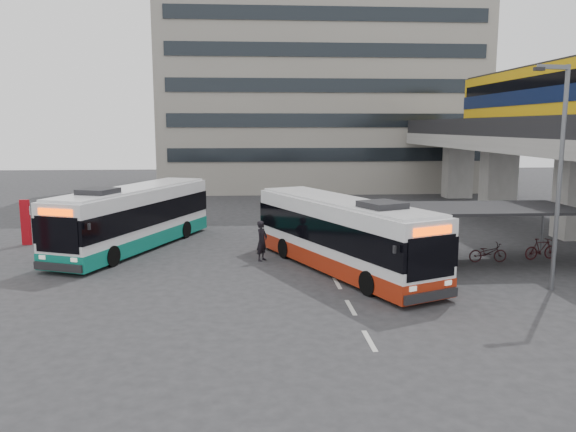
{
  "coord_description": "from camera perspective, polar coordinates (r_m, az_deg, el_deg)",
  "views": [
    {
      "loc": [
        -0.89,
        -21.12,
        6.09
      ],
      "look_at": [
        0.87,
        4.34,
        2.0
      ],
      "focal_mm": 35.0,
      "sensor_mm": 36.0,
      "label": 1
    }
  ],
  "objects": [
    {
      "name": "viaduct",
      "position": [
        37.44,
        24.89,
        8.49
      ],
      "size": [
        8.0,
        32.0,
        9.68
      ],
      "color": "gray",
      "rests_on": "ground"
    },
    {
      "name": "sign_totem_north",
      "position": [
        31.97,
        -25.1,
        -0.52
      ],
      "size": [
        0.51,
        0.17,
        2.37
      ],
      "rotation": [
        0.0,
        0.0,
        -0.04
      ],
      "color": "#A80A13",
      "rests_on": "ground"
    },
    {
      "name": "ground",
      "position": [
        22.0,
        -1.49,
        -6.97
      ],
      "size": [
        120.0,
        120.0,
        0.0
      ],
      "primitive_type": "plane",
      "color": "#28282B",
      "rests_on": "ground"
    },
    {
      "name": "road_markings",
      "position": [
        19.41,
        6.4,
        -9.22
      ],
      "size": [
        0.15,
        7.6,
        0.01
      ],
      "color": "beige",
      "rests_on": "ground"
    },
    {
      "name": "lamp_post",
      "position": [
        22.69,
        25.76,
        4.71
      ],
      "size": [
        1.45,
        0.41,
        8.25
      ],
      "rotation": [
        0.0,
        0.0,
        0.17
      ],
      "color": "#595B60",
      "rests_on": "ground"
    },
    {
      "name": "bus_main",
      "position": [
        23.88,
        5.46,
        -1.95
      ],
      "size": [
        6.68,
        11.15,
        3.29
      ],
      "rotation": [
        0.0,
        0.0,
        0.41
      ],
      "color": "white",
      "rests_on": "ground"
    },
    {
      "name": "pedestrian",
      "position": [
        25.63,
        -2.66,
        -2.53
      ],
      "size": [
        0.72,
        0.8,
        1.85
      ],
      "primitive_type": "imported",
      "rotation": [
        0.0,
        0.0,
        1.04
      ],
      "color": "black",
      "rests_on": "ground"
    },
    {
      "name": "bus_teal",
      "position": [
        29.1,
        -15.33,
        -0.21
      ],
      "size": [
        6.43,
        11.34,
        3.32
      ],
      "rotation": [
        0.0,
        0.0,
        -0.38
      ],
      "color": "white",
      "rests_on": "ground"
    },
    {
      "name": "office_block",
      "position": [
        57.89,
        3.02,
        15.45
      ],
      "size": [
        30.0,
        15.0,
        25.0
      ],
      "primitive_type": "cube",
      "color": "gray",
      "rests_on": "ground"
    },
    {
      "name": "bike_shelter",
      "position": [
        26.25,
        16.98,
        -1.06
      ],
      "size": [
        10.0,
        4.0,
        2.54
      ],
      "color": "#595B60",
      "rests_on": "ground"
    }
  ]
}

